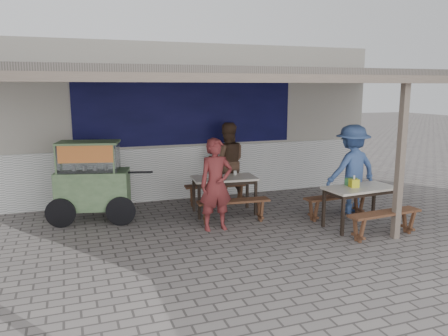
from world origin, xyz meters
name	(u,v)px	position (x,y,z in m)	size (l,w,h in m)	color
ground	(247,237)	(0.00, 0.00, 0.00)	(60.00, 60.00, 0.00)	slate
back_wall	(190,121)	(0.00, 3.58, 1.72)	(9.00, 1.28, 3.50)	#B3AEA1
warung_roof	(230,77)	(0.02, 0.90, 2.71)	(9.00, 4.21, 2.81)	#5E5650
table_left	(224,181)	(0.12, 1.48, 0.67)	(1.33, 0.79, 0.75)	silver
bench_left_street	(234,206)	(0.05, 0.79, 0.33)	(1.39, 0.40, 0.45)	brown
bench_left_wall	(216,190)	(0.18, 2.16, 0.33)	(1.39, 0.40, 0.45)	brown
table_right	(360,191)	(2.14, -0.19, 0.67)	(1.34, 0.75, 0.75)	silver
bench_right_street	(385,218)	(2.18, -0.81, 0.33)	(1.42, 0.39, 0.45)	brown
bench_right_wall	(337,201)	(2.09, 0.44, 0.33)	(1.42, 0.39, 0.45)	brown
vendor_cart	(92,178)	(-2.41, 1.85, 0.83)	(1.98, 1.06, 1.53)	#759664
patron_street_side	(216,185)	(-0.37, 0.57, 0.83)	(0.60, 0.40, 1.66)	maroon
patron_wall_side	(227,162)	(0.52, 2.43, 0.88)	(0.86, 0.67, 1.77)	#503829
patron_right_table	(352,169)	(2.58, 0.69, 0.90)	(1.16, 0.67, 1.80)	#4565A7
tissue_box	(354,183)	(2.02, -0.15, 0.82)	(0.15, 0.15, 0.15)	yellow
donation_box	(351,182)	(2.07, 0.00, 0.82)	(0.20, 0.13, 0.13)	#387E46
condiment_jar	(235,173)	(0.42, 1.66, 0.79)	(0.07, 0.07, 0.08)	beige
condiment_bowl	(210,176)	(-0.17, 1.55, 0.78)	(0.21, 0.21, 0.05)	white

